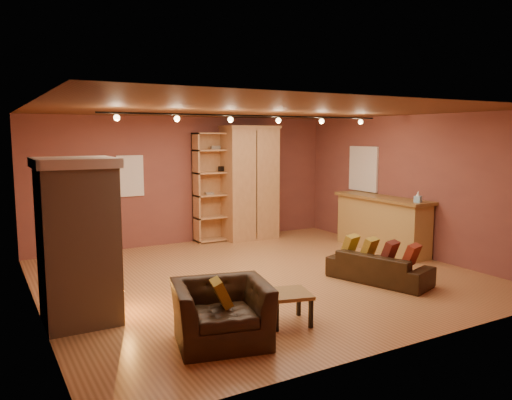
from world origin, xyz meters
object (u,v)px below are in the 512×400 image
fireplace (79,241)px  armchair (221,303)px  coffee_table (288,297)px  armoire (250,183)px  bar_counter (382,223)px  loveseat (379,261)px  bookcase (215,186)px

fireplace → armchair: (1.29, -1.51, -0.58)m
fireplace → armchair: size_ratio=1.74×
coffee_table → armoire: bearing=66.4°
armchair → armoire: bearing=71.4°
armoire → bar_counter: size_ratio=1.10×
armoire → armchair: (-3.14, -5.02, -0.83)m
armchair → bar_counter: bearing=41.0°
armoire → loveseat: armoire is taller
bar_counter → coffee_table: 4.67m
armoire → bar_counter: bearing=-53.3°
bookcase → armoire: armoire is taller
bookcase → armoire: size_ratio=0.94×
armchair → fireplace: bearing=144.0°
fireplace → armchair: fireplace is taller
bookcase → armchair: bearing=-114.2°
fireplace → coffee_table: 2.77m
armoire → coffee_table: (-2.14, -4.91, -0.96)m
armoire → bar_counter: 3.12m
fireplace → loveseat: bearing=-7.4°
bar_counter → armchair: size_ratio=1.94×
bookcase → coffee_table: bookcase is taller
armchair → coffee_table: (1.00, 0.11, -0.13)m
bar_counter → loveseat: bar_counter is taller
fireplace → bookcase: size_ratio=0.86×
loveseat → coffee_table: 2.44m
fireplace → bookcase: (3.63, 3.72, 0.19)m
armchair → coffee_table: armchair is taller
bookcase → bar_counter: (2.61, -2.64, -0.67)m
fireplace → coffee_table: (2.29, -1.39, -0.71)m
armoire → loveseat: 4.23m
fireplace → armchair: bearing=-49.4°
fireplace → loveseat: 4.68m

